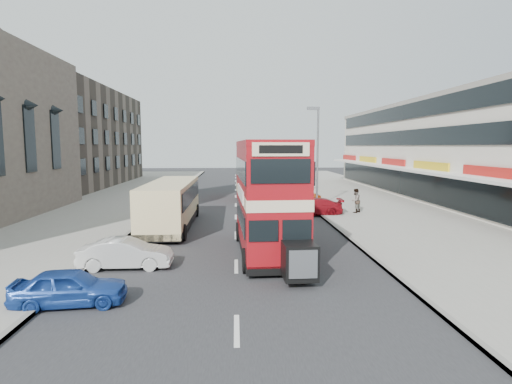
% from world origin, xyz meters
% --- Properties ---
extents(ground, '(160.00, 160.00, 0.00)m').
position_xyz_m(ground, '(0.00, 0.00, 0.00)').
color(ground, '#28282B').
rests_on(ground, ground).
extents(road_surface, '(12.00, 90.00, 0.01)m').
position_xyz_m(road_surface, '(0.00, 20.00, 0.01)').
color(road_surface, '#28282B').
rests_on(road_surface, ground).
extents(pavement_right, '(12.00, 90.00, 0.15)m').
position_xyz_m(pavement_right, '(12.00, 20.00, 0.07)').
color(pavement_right, gray).
rests_on(pavement_right, ground).
extents(pavement_left, '(12.00, 90.00, 0.15)m').
position_xyz_m(pavement_left, '(-12.00, 20.00, 0.07)').
color(pavement_left, gray).
rests_on(pavement_left, ground).
extents(kerb_left, '(0.20, 90.00, 0.16)m').
position_xyz_m(kerb_left, '(-6.10, 20.00, 0.07)').
color(kerb_left, gray).
rests_on(kerb_left, ground).
extents(kerb_right, '(0.20, 90.00, 0.16)m').
position_xyz_m(kerb_right, '(6.10, 20.00, 0.07)').
color(kerb_right, gray).
rests_on(kerb_right, ground).
extents(brick_terrace, '(14.00, 28.00, 12.00)m').
position_xyz_m(brick_terrace, '(-22.00, 38.00, 6.00)').
color(brick_terrace, '#66594C').
rests_on(brick_terrace, ground).
extents(commercial_row, '(9.90, 46.20, 9.30)m').
position_xyz_m(commercial_row, '(19.95, 22.00, 4.70)').
color(commercial_row, beige).
rests_on(commercial_row, ground).
extents(street_lamp, '(1.00, 0.20, 8.12)m').
position_xyz_m(street_lamp, '(6.52, 18.00, 4.78)').
color(street_lamp, slate).
rests_on(street_lamp, ground).
extents(bus_main, '(2.89, 9.29, 5.09)m').
position_xyz_m(bus_main, '(1.49, 4.09, 2.68)').
color(bus_main, black).
rests_on(bus_main, ground).
extents(bus_second, '(2.63, 9.21, 5.07)m').
position_xyz_m(bus_second, '(1.84, 24.14, 2.67)').
color(bus_second, black).
rests_on(bus_second, ground).
extents(coach, '(2.59, 9.94, 2.63)m').
position_xyz_m(coach, '(-4.01, 10.61, 1.55)').
color(coach, black).
rests_on(coach, ground).
extents(car_left_near, '(3.61, 1.77, 1.19)m').
position_xyz_m(car_left_near, '(-5.27, -1.96, 0.59)').
color(car_left_near, '#1B4199').
rests_on(car_left_near, ground).
extents(car_left_front, '(3.78, 1.37, 1.24)m').
position_xyz_m(car_left_front, '(-4.55, 2.00, 0.62)').
color(car_left_front, silver).
rests_on(car_left_front, ground).
extents(car_right_a, '(4.40, 1.98, 1.25)m').
position_xyz_m(car_right_a, '(5.58, 14.43, 0.63)').
color(car_right_a, maroon).
rests_on(car_right_a, ground).
extents(car_right_b, '(3.99, 1.96, 1.09)m').
position_xyz_m(car_right_b, '(5.46, 20.76, 0.54)').
color(car_right_b, '#C14D13').
rests_on(car_right_b, ground).
extents(pedestrian_near, '(0.79, 0.77, 1.79)m').
position_xyz_m(pedestrian_near, '(8.80, 14.65, 1.05)').
color(pedestrian_near, gray).
rests_on(pedestrian_near, pavement_right).
extents(pedestrian_far, '(1.21, 0.64, 1.96)m').
position_xyz_m(pedestrian_far, '(8.56, 31.18, 1.13)').
color(pedestrian_far, gray).
rests_on(pedestrian_far, pavement_right).
extents(cyclist, '(0.73, 1.65, 2.28)m').
position_xyz_m(cyclist, '(4.82, 20.95, 0.82)').
color(cyclist, gray).
rests_on(cyclist, ground).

